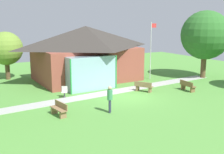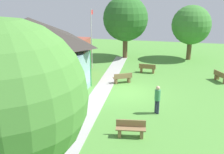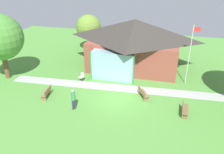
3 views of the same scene
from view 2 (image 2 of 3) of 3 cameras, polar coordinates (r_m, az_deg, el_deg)
name	(u,v)px [view 2 (image 2 of 3)]	position (r m, az deg, el deg)	size (l,w,h in m)	color
ground_plane	(128,92)	(19.10, 3.51, -3.34)	(44.00, 44.00, 0.00)	#54933D
pavilion	(33,51)	(20.72, -16.93, 5.43)	(10.23, 8.28, 5.21)	brown
footpath	(102,90)	(19.49, -2.17, -2.82)	(21.60, 1.30, 0.03)	#ADADA8
flagpole	(92,36)	(24.55, -4.49, 8.86)	(0.64, 0.08, 5.59)	silver
bench_front_right	(221,77)	(23.01, 22.69, 0.04)	(1.53, 1.10, 0.84)	brown
bench_mid_right	(147,69)	(23.80, 7.72, 1.85)	(0.52, 1.52, 0.84)	brown
bench_mid_left	(131,129)	(13.35, 4.11, -11.28)	(0.65, 1.55, 0.84)	olive
bench_rear_near_path	(123,78)	(20.88, 2.32, -0.28)	(1.13, 1.52, 0.84)	olive
patio_chair_west	(75,108)	(15.74, -8.14, -6.64)	(0.59, 0.59, 0.86)	beige
visitor_strolling_lawn	(157,98)	(15.66, 9.89, -4.44)	(0.34, 0.34, 1.74)	#2D3347
tree_east_hedge	(126,19)	(28.65, 2.97, 12.59)	(4.82, 4.82, 6.71)	brown
tree_west_hedge	(10,98)	(7.72, -21.47, -4.33)	(4.35, 4.35, 6.33)	brown
tree_far_east	(191,25)	(29.13, 16.93, 10.79)	(4.09, 4.09, 5.76)	brown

